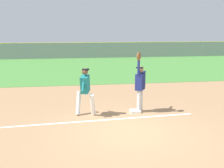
# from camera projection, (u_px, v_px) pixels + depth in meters

# --- Properties ---
(ground_plane) EXTENTS (70.91, 70.91, 0.00)m
(ground_plane) POSITION_uv_depth(u_px,v_px,m) (132.00, 133.00, 8.31)
(ground_plane) COLOR #A37A54
(outfield_grass) EXTENTS (53.48, 14.50, 0.01)m
(outfield_grass) POSITION_uv_depth(u_px,v_px,m) (92.00, 67.00, 22.45)
(outfield_grass) COLOR #478438
(outfield_grass) RESTS_ON ground_plane
(chalk_foul_line) EXTENTS (11.98, 0.92, 0.01)m
(chalk_foul_line) POSITION_uv_depth(u_px,v_px,m) (21.00, 126.00, 8.86)
(chalk_foul_line) COLOR white
(chalk_foul_line) RESTS_ON ground_plane
(first_base) EXTENTS (0.40, 0.40, 0.08)m
(first_base) POSITION_uv_depth(u_px,v_px,m) (135.00, 111.00, 10.33)
(first_base) COLOR white
(first_base) RESTS_ON ground_plane
(fielder) EXTENTS (0.58, 0.81, 2.28)m
(fielder) POSITION_uv_depth(u_px,v_px,m) (140.00, 83.00, 10.20)
(fielder) COLOR silver
(fielder) RESTS_ON ground_plane
(runner) EXTENTS (0.76, 0.83, 1.72)m
(runner) POSITION_uv_depth(u_px,v_px,m) (85.00, 88.00, 9.80)
(runner) COLOR white
(runner) RESTS_ON ground_plane
(baseball) EXTENTS (0.07, 0.07, 0.07)m
(baseball) POSITION_uv_depth(u_px,v_px,m) (139.00, 59.00, 9.84)
(baseball) COLOR white
(outfield_fence) EXTENTS (53.56, 0.08, 1.67)m
(outfield_fence) POSITION_uv_depth(u_px,v_px,m) (86.00, 50.00, 29.31)
(outfield_fence) COLOR #93999E
(outfield_fence) RESTS_ON ground_plane
(parked_car_blue) EXTENTS (4.57, 2.47, 1.25)m
(parked_car_blue) POSITION_uv_depth(u_px,v_px,m) (28.00, 50.00, 31.95)
(parked_car_blue) COLOR #23389E
(parked_car_blue) RESTS_ON ground_plane
(parked_car_green) EXTENTS (4.47, 2.25, 1.25)m
(parked_car_green) POSITION_uv_depth(u_px,v_px,m) (78.00, 49.00, 32.85)
(parked_car_green) COLOR #1E6B33
(parked_car_green) RESTS_ON ground_plane
(parked_car_tan) EXTENTS (4.49, 2.29, 1.25)m
(parked_car_tan) POSITION_uv_depth(u_px,v_px,m) (132.00, 49.00, 33.82)
(parked_car_tan) COLOR tan
(parked_car_tan) RESTS_ON ground_plane
(parked_car_silver) EXTENTS (4.47, 2.26, 1.25)m
(parked_car_silver) POSITION_uv_depth(u_px,v_px,m) (182.00, 48.00, 34.77)
(parked_car_silver) COLOR #B7B7BC
(parked_car_silver) RESTS_ON ground_plane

